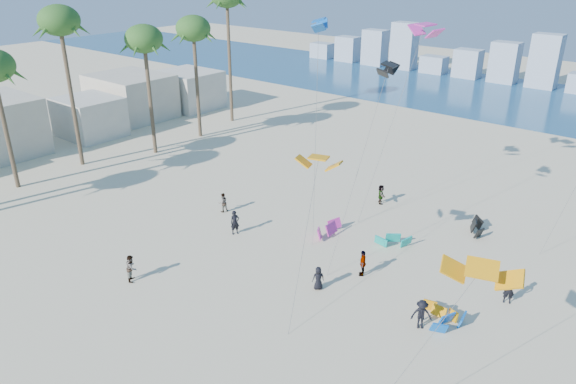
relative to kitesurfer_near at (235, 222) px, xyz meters
The scene contains 10 objects.
ground 15.32m from the kitesurfer_near, 84.10° to the right, with size 220.00×220.00×0.00m, color beige.
ocean 56.82m from the kitesurfer_near, 88.42° to the left, with size 220.00×220.00×0.00m, color navy.
kitesurfer_near is the anchor object (origin of this frame).
kitesurfer_mid 8.90m from the kitesurfer_near, 94.41° to the right, with size 0.89×0.70×1.84m, color gray.
kitesurfers_far 10.08m from the kitesurfer_near, 17.91° to the left, with size 23.54×15.08×1.87m.
grounded_kites 15.85m from the kitesurfer_near, 23.20° to the left, with size 20.26×15.17×0.94m.
flying_kites 20.87m from the kitesurfer_near, 22.43° to the left, with size 27.64×29.40×16.12m.
palm_row 23.95m from the kitesurfer_near, behind, with size 6.67×44.80×16.64m.
beachfront_buildings 32.65m from the kitesurfer_near, behind, with size 11.50×43.00×6.00m.
distant_skyline 66.83m from the kitesurfer_near, 89.67° to the left, with size 85.00×3.00×8.40m.
Camera 1 is at (24.69, -10.39, 19.57)m, focal length 33.57 mm.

